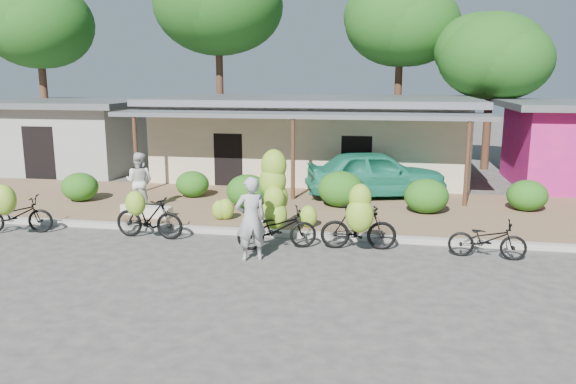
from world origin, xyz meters
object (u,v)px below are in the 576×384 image
tree_back_left (36,22)px  teal_van (376,174)px  tree_far_center (215,1)px  tree_center_right (397,20)px  bike_far_right (487,239)px  vendor (251,219)px  bike_center (275,210)px  bike_right (359,222)px  bystander (139,181)px  bike_left (148,216)px  tree_near_right (487,54)px  bike_far_left (14,212)px  sack_far (134,209)px  sack_near (157,212)px

tree_back_left → teal_van: bearing=-20.4°
tree_far_center → tree_center_right: bearing=3.2°
tree_far_center → teal_van: tree_far_center is taller
bike_far_right → vendor: (-5.41, -1.10, 0.52)m
tree_back_left → bike_far_right: tree_back_left is taller
bike_center → teal_van: size_ratio=0.51×
tree_center_right → bike_center: tree_center_right is taller
bike_right → teal_van: bearing=-7.0°
vendor → bystander: vendor is taller
bystander → bike_far_right: bearing=166.2°
bike_left → vendor: 3.32m
bike_left → bystander: bearing=32.4°
bike_center → bike_far_right: size_ratio=1.34×
tree_back_left → bike_left: bearing=-48.2°
tree_near_right → bike_far_left: size_ratio=3.41×
bike_left → teal_van: size_ratio=0.41×
vendor → tree_near_right: bearing=-142.8°
bike_far_left → sack_far: bike_far_left is taller
tree_back_left → tree_center_right: (17.00, 3.50, 0.17)m
tree_near_right → tree_back_left: bearing=-175.9°
bike_center → bike_right: bike_center is taller
bike_far_left → bike_center: bike_center is taller
bike_center → vendor: (-0.34, -1.18, 0.05)m
tree_back_left → bystander: (9.29, -9.40, -5.69)m
sack_near → tree_far_center: bearing=99.3°
bike_far_left → sack_far: size_ratio=2.73×
sack_far → vendor: 5.55m
tree_back_left → teal_van: 18.45m
bike_far_left → sack_far: (2.36, 2.26, -0.35)m
bike_right → bike_far_right: bearing=-94.3°
bike_far_left → teal_van: teal_van is taller
bike_left → tree_far_center: bearing=14.1°
tree_back_left → vendor: tree_back_left is taller
bike_far_left → vendor: vendor is taller
sack_near → bystander: (-0.86, 0.75, 0.75)m
bike_right → teal_van: bike_right is taller
sack_far → bystander: bystander is taller
bike_far_right → sack_near: size_ratio=2.13×
bike_far_right → vendor: 5.55m
sack_far → teal_van: 8.10m
bike_left → bystander: size_ratio=1.07×
sack_far → vendor: size_ratio=0.38×
bike_center → vendor: size_ratio=1.23×
tree_back_left → tree_center_right: bearing=11.6°
tree_far_center → bike_center: 17.60m
tree_back_left → bike_left: 17.15m
bike_far_right → sack_near: 9.22m
tree_far_center → bystander: tree_far_center is taller
tree_back_left → bike_left: size_ratio=4.49×
bike_right → sack_far: 7.22m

